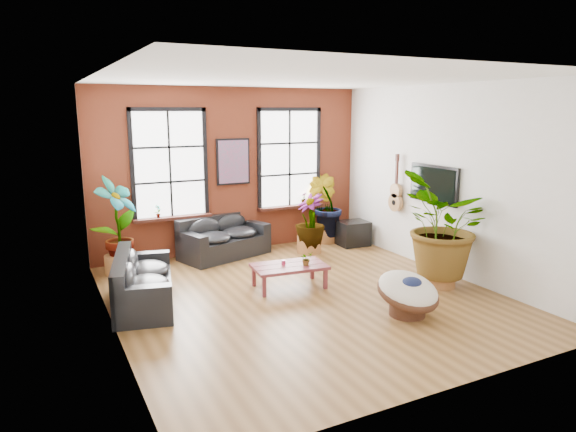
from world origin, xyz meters
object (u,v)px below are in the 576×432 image
sofa_back (223,238)px  papasan_chair (408,292)px  coffee_table (289,268)px  sofa_left (140,282)px

sofa_back → papasan_chair: sofa_back is taller
coffee_table → papasan_chair: bearing=-55.8°
sofa_left → papasan_chair: bearing=-110.2°
coffee_table → papasan_chair: (1.02, -1.90, 0.00)m
sofa_back → papasan_chair: (1.39, -4.27, -0.02)m
sofa_left → papasan_chair: sofa_left is taller
sofa_left → coffee_table: 2.48m
papasan_chair → sofa_left: bearing=140.6°
sofa_back → coffee_table: sofa_back is taller
coffee_table → sofa_back: bearing=104.7°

